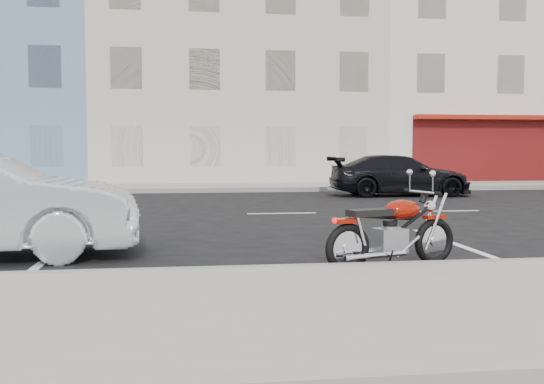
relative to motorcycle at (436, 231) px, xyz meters
The scene contains 9 objects.
ground 6.47m from the motorcycle, 81.39° to the left, with size 120.00×120.00×0.00m, color black.
sidewalk_near 4.66m from the motorcycle, 150.16° to the right, with size 80.00×3.40×0.15m, color gray.
sidewalk_far 15.62m from the motorcycle, 104.97° to the left, with size 80.00×3.40×0.15m, color gray.
curb_near 4.09m from the motorcycle, behind, with size 80.00×0.12×0.16m, color gray.
curb_far 13.99m from the motorcycle, 106.77° to the left, with size 80.00×0.12×0.16m, color gray.
bldg_cream 23.32m from the motorcycle, 92.61° to the left, with size 12.00×12.00×11.50m, color #BCB29C.
bldg_corner 26.30m from the motorcycle, 62.19° to the left, with size 14.00×12.00×12.50m, color beige.
motorcycle is the anchor object (origin of this frame).
car_far 11.76m from the motorcycle, 72.68° to the left, with size 1.82×4.47×1.30m, color black.
Camera 1 is at (-4.08, -13.73, 1.47)m, focal length 40.00 mm.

